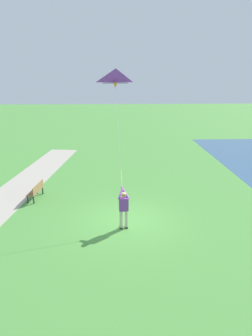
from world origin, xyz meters
name	(u,v)px	position (x,y,z in m)	size (l,w,h in m)	color
ground_plane	(127,220)	(0.00, 0.00, 0.00)	(120.00, 120.00, 0.00)	#4C8E3D
person_kite_flyer	(124,206)	(0.16, 0.68, 1.05)	(0.52, 0.62, 1.83)	#232328
flying_kite	(116,79)	(0.43, -1.68, 6.40)	(1.34, 2.30, 5.08)	purple
park_bench_near_walkway	(36,190)	(4.89, -2.76, 0.51)	(0.62, 1.54, 0.88)	olive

